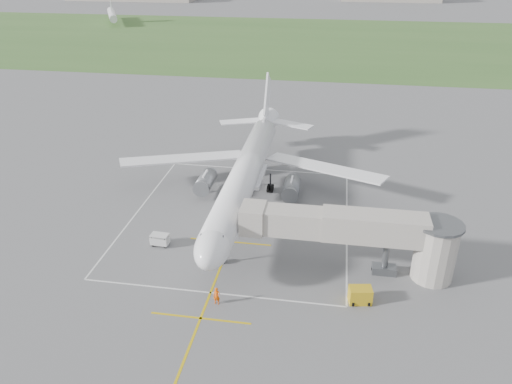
% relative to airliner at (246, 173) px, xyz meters
% --- Properties ---
extents(ground, '(700.00, 700.00, 0.00)m').
position_rel_airliner_xyz_m(ground, '(0.00, -0.75, -4.39)').
color(ground, '#5C5C5F').
rests_on(ground, ground).
extents(grass_strip, '(700.00, 120.00, 0.02)m').
position_rel_airliner_xyz_m(grass_strip, '(0.00, 129.25, -4.38)').
color(grass_strip, '#375B27').
rests_on(grass_strip, ground).
extents(apron_markings, '(28.20, 60.00, 0.01)m').
position_rel_airliner_xyz_m(apron_markings, '(0.00, -6.57, -4.38)').
color(apron_markings, '#C0A00B').
rests_on(apron_markings, ground).
extents(airliner, '(38.93, 46.75, 13.52)m').
position_rel_airliner_xyz_m(airliner, '(0.00, 0.00, 0.00)').
color(airliner, white).
rests_on(airliner, ground).
extents(jet_bridge, '(23.40, 5.00, 7.20)m').
position_rel_airliner_xyz_m(jet_bridge, '(15.72, -14.25, 0.35)').
color(jet_bridge, gray).
rests_on(jet_bridge, ground).
extents(gpu_unit, '(2.47, 1.92, 1.70)m').
position_rel_airliner_xyz_m(gpu_unit, '(15.28, -19.74, -3.56)').
color(gpu_unit, '#BD9817').
rests_on(gpu_unit, ground).
extents(baggage_cart, '(2.20, 1.41, 1.48)m').
position_rel_airliner_xyz_m(baggage_cart, '(-8.17, -12.85, -3.63)').
color(baggage_cart, silver).
rests_on(baggage_cart, ground).
extents(ramp_worker_nose, '(0.70, 0.47, 1.90)m').
position_rel_airliner_xyz_m(ramp_worker_nose, '(1.07, -22.35, -3.44)').
color(ramp_worker_nose, '#E95007').
rests_on(ramp_worker_nose, ground).
extents(ramp_worker_wing, '(1.04, 1.03, 1.70)m').
position_rel_airliner_xyz_m(ramp_worker_wing, '(-6.45, 1.88, -3.54)').
color(ramp_worker_wing, '#EC5F07').
rests_on(ramp_worker_wing, ground).
extents(distant_aircraft, '(213.66, 34.12, 8.85)m').
position_rel_airliner_xyz_m(distant_aircraft, '(6.28, 164.62, -0.80)').
color(distant_aircraft, white).
rests_on(distant_aircraft, ground).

